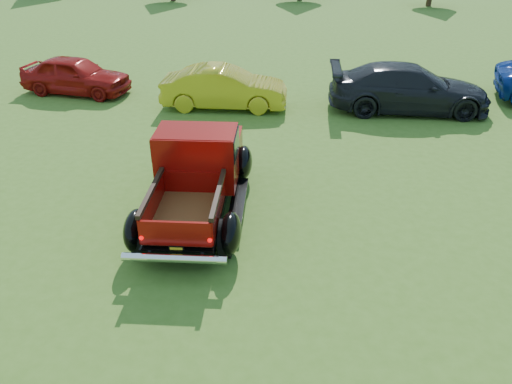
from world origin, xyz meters
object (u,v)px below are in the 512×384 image
pickup_truck (198,170)px  show_car_yellow (224,88)px  show_car_red (76,75)px  show_car_grey (409,88)px

pickup_truck → show_car_yellow: bearing=91.5°
show_car_red → pickup_truck: bearing=-132.0°
show_car_grey → pickup_truck: bearing=139.0°
show_car_yellow → show_car_grey: bearing=-88.2°
pickup_truck → show_car_yellow: size_ratio=1.20×
show_car_red → show_car_grey: 11.42m
pickup_truck → show_car_red: (-6.44, 6.68, -0.17)m
pickup_truck → show_car_grey: (4.97, 7.01, -0.09)m
show_car_yellow → show_car_grey: show_car_grey is taller
pickup_truck → show_car_grey: 8.59m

